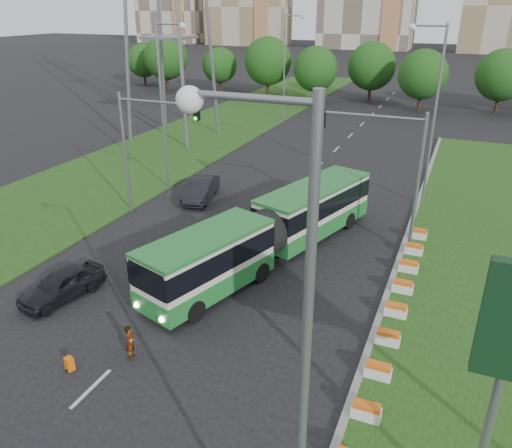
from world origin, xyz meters
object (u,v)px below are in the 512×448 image
at_px(traffic_mast_median, 390,159).
at_px(articulated_bus, 267,230).
at_px(pedestrian, 130,342).
at_px(car_left_far, 201,189).
at_px(traffic_mast_left, 144,137).
at_px(car_left_near, 62,284).
at_px(shopping_trolley, 69,364).

relative_size(traffic_mast_median, articulated_bus, 0.47).
bearing_deg(pedestrian, traffic_mast_median, -51.19).
distance_m(articulated_bus, car_left_far, 10.21).
xyz_separation_m(traffic_mast_median, pedestrian, (-7.42, -13.94, -4.58)).
distance_m(traffic_mast_left, car_left_far, 6.19).
bearing_deg(car_left_near, traffic_mast_left, 113.28).
height_order(traffic_mast_median, car_left_near, traffic_mast_median).
bearing_deg(car_left_near, shopping_trolley, -32.88).
distance_m(car_left_far, pedestrian, 17.78).
xyz_separation_m(traffic_mast_median, shopping_trolley, (-9.22, -15.47, -5.07)).
relative_size(car_left_near, shopping_trolley, 7.56).
distance_m(articulated_bus, shopping_trolley, 12.35).
distance_m(traffic_mast_left, car_left_near, 11.62).
xyz_separation_m(car_left_near, shopping_trolley, (3.95, -4.00, -0.45)).
bearing_deg(shopping_trolley, pedestrian, 61.06).
relative_size(traffic_mast_left, car_left_far, 1.69).
bearing_deg(traffic_mast_median, pedestrian, -118.03).
bearing_deg(traffic_mast_median, car_left_near, -138.93).
xyz_separation_m(traffic_mast_left, pedestrian, (7.74, -12.94, -4.58)).
xyz_separation_m(pedestrian, shopping_trolley, (-1.80, -1.54, -0.49)).
bearing_deg(pedestrian, car_left_far, -3.46).
bearing_deg(articulated_bus, pedestrian, -82.53).
bearing_deg(shopping_trolley, traffic_mast_left, 132.91).
distance_m(traffic_mast_left, pedestrian, 15.76).
distance_m(car_left_far, shopping_trolley, 18.76).
height_order(car_left_far, shopping_trolley, car_left_far).
relative_size(traffic_mast_left, car_left_near, 1.88).
relative_size(car_left_near, car_left_far, 0.90).
distance_m(traffic_mast_left, articulated_bus, 10.57).
distance_m(articulated_bus, car_left_near, 10.84).
relative_size(car_left_far, pedestrian, 3.10).
bearing_deg(car_left_near, traffic_mast_median, 53.58).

